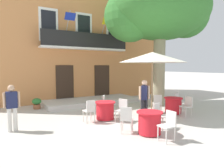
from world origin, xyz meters
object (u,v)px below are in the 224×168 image
object	(u,v)px
cafe_table_middle	(150,123)
cafe_chair_middle_1	(159,114)
cafe_chair_middle_2	(127,118)
cafe_chair_near_tree_0	(179,100)
ground_planter_left	(37,103)
cafe_table_near_tree	(173,105)
cafe_chair_near_tree_1	(157,103)
cafe_chair_near_tree_2	(187,105)
cafe_chair_front_2	(90,110)
cafe_chair_front_1	(106,104)
cafe_chair_front_0	(122,109)
cafe_table_front	(105,110)
cafe_umbrella	(152,58)
plane_tree	(158,12)
pedestrian_near_entrance	(144,98)
pedestrian_mid_plaza	(12,105)
cafe_chair_middle_0	(168,124)

from	to	relation	value
cafe_table_middle	cafe_chair_middle_1	distance (m)	0.77
cafe_chair_middle_2	cafe_chair_near_tree_0	bearing A→B (deg)	19.82
cafe_chair_near_tree_0	ground_planter_left	xyz separation A→B (m)	(-6.07, 4.07, -0.21)
cafe_table_near_tree	cafe_chair_near_tree_1	world-z (taller)	cafe_chair_near_tree_1
cafe_chair_near_tree_2	ground_planter_left	distance (m)	7.45
cafe_chair_near_tree_2	cafe_chair_front_2	distance (m)	4.30
cafe_table_near_tree	cafe_chair_front_2	xyz separation A→B (m)	(-4.05, 0.58, 0.14)
cafe_chair_near_tree_2	cafe_chair_front_1	distance (m)	3.60
cafe_table_near_tree	cafe_chair_front_0	distance (m)	2.86
cafe_chair_middle_1	cafe_table_front	distance (m)	2.33
cafe_chair_near_tree_2	cafe_chair_front_0	bearing A→B (deg)	164.12
cafe_table_front	ground_planter_left	distance (m)	4.23
cafe_table_middle	cafe_umbrella	distance (m)	3.25
cafe_table_near_tree	cafe_table_middle	bearing A→B (deg)	-150.16
cafe_umbrella	cafe_chair_near_tree_2	bearing A→B (deg)	-31.02
plane_tree	cafe_table_middle	bearing A→B (deg)	-135.69
cafe_chair_middle_1	pedestrian_near_entrance	xyz separation A→B (m)	(0.14, 1.00, 0.43)
cafe_chair_middle_2	cafe_umbrella	xyz separation A→B (m)	(2.24, 1.29, 2.08)
cafe_table_near_tree	cafe_chair_front_2	bearing A→B (deg)	171.89
cafe_chair_near_tree_1	cafe_umbrella	bearing A→B (deg)	-153.34
pedestrian_mid_plaza	cafe_table_near_tree	bearing A→B (deg)	-7.76
plane_tree	pedestrian_mid_plaza	world-z (taller)	plane_tree
cafe_chair_near_tree_2	cafe_table_middle	size ratio (longest dim) A/B	1.05
cafe_chair_front_0	cafe_umbrella	world-z (taller)	cafe_umbrella
ground_planter_left	pedestrian_near_entrance	xyz separation A→B (m)	(3.28, -4.75, 0.64)
cafe_chair_near_tree_1	cafe_table_middle	xyz separation A→B (m)	(-2.28, -2.06, -0.14)
plane_tree	cafe_chair_near_tree_0	xyz separation A→B (m)	(0.02, -1.55, -4.68)
cafe_chair_near_tree_2	cafe_chair_front_1	bearing A→B (deg)	144.87
pedestrian_near_entrance	pedestrian_mid_plaza	size ratio (longest dim) A/B	1.05
cafe_chair_near_tree_2	cafe_chair_front_1	size ratio (longest dim) A/B	1.00
cafe_umbrella	cafe_table_near_tree	bearing A→B (deg)	-2.36
plane_tree	cafe_chair_middle_1	size ratio (longest dim) A/B	7.73
cafe_chair_front_2	cafe_chair_near_tree_2	bearing A→B (deg)	-18.01
cafe_table_near_tree	cafe_umbrella	bearing A→B (deg)	177.64
cafe_chair_middle_0	cafe_chair_middle_1	size ratio (longest dim) A/B	1.00
cafe_chair_front_1	cafe_chair_middle_2	bearing A→B (deg)	-103.85
cafe_table_near_tree	cafe_chair_near_tree_2	bearing A→B (deg)	-86.75
cafe_chair_middle_1	cafe_chair_near_tree_2	bearing A→B (deg)	15.59
cafe_table_middle	ground_planter_left	bearing A→B (deg)	112.02
cafe_chair_middle_0	cafe_table_front	world-z (taller)	cafe_chair_middle_0
cafe_table_near_tree	pedestrian_near_entrance	world-z (taller)	pedestrian_near_entrance
cafe_table_near_tree	cafe_table_front	world-z (taller)	same
cafe_chair_front_2	ground_planter_left	distance (m)	4.02
cafe_chair_near_tree_1	cafe_chair_middle_2	size ratio (longest dim) A/B	1.00
cafe_table_near_tree	ground_planter_left	distance (m)	6.92
cafe_table_middle	pedestrian_near_entrance	xyz separation A→B (m)	(0.84, 1.29, 0.57)
plane_tree	cafe_umbrella	size ratio (longest dim) A/B	2.43
cafe_table_middle	cafe_umbrella	world-z (taller)	cafe_umbrella
cafe_chair_middle_0	pedestrian_near_entrance	xyz separation A→B (m)	(0.77, 2.04, 0.43)
cafe_chair_near_tree_0	cafe_umbrella	size ratio (longest dim) A/B	0.31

